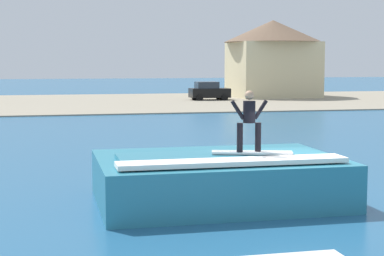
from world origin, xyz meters
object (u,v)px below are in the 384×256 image
Objects in this scene: surfboard at (252,152)px; car_far_shore at (209,91)px; wave_crest at (218,178)px; surfer at (249,118)px; house_gabled_white at (273,55)px.

surfboard is 0.56× the size of car_far_shore.
wave_crest is 1.21m from surfboard.
surfer is (0.65, -0.62, 1.68)m from wave_crest.
house_gabled_white is at bearing 69.25° from surfboard.
surfboard is 0.21× the size of house_gabled_white.
surfer is 0.42× the size of car_far_shore.
car_far_shore is (10.87, 43.29, 0.30)m from wave_crest.
house_gabled_white is (8.03, 4.03, 3.61)m from car_far_shore.
wave_crest is at bearing 143.17° from surfboard.
surfboard is 45.01m from car_far_shore.
surfer is at bearing -110.84° from house_gabled_white.
surfboard is 51.31m from house_gabled_white.
surfboard is at bearing -110.75° from house_gabled_white.
car_far_shore is at bearing -153.33° from house_gabled_white.
car_far_shore is at bearing 75.91° from wave_crest.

